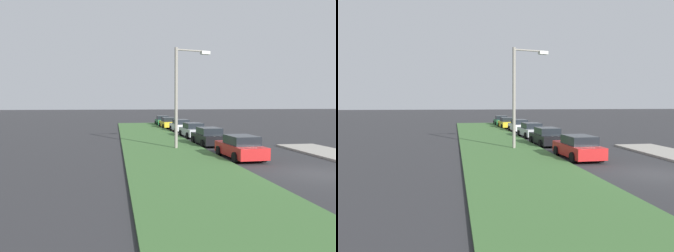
{
  "view_description": "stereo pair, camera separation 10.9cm",
  "coord_description": "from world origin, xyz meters",
  "views": [
    {
      "loc": [
        -14.42,
        9.85,
        3.49
      ],
      "look_at": [
        11.15,
        5.69,
        1.64
      ],
      "focal_mm": 35.15,
      "sensor_mm": 36.0,
      "label": 1
    },
    {
      "loc": [
        -14.44,
        9.74,
        3.49
      ],
      "look_at": [
        11.15,
        5.69,
        1.64
      ],
      "focal_mm": 35.15,
      "sensor_mm": 36.0,
      "label": 2
    }
  ],
  "objects": [
    {
      "name": "parked_car_yellow",
      "position": [
        29.81,
        2.64,
        0.72
      ],
      "size": [
        4.36,
        2.13,
        1.47
      ],
      "rotation": [
        0.0,
        0.0,
        0.03
      ],
      "color": "gold",
      "rests_on": "ground"
    },
    {
      "name": "parked_car_white",
      "position": [
        24.19,
        2.05,
        0.72
      ],
      "size": [
        4.38,
        2.17,
        1.47
      ],
      "rotation": [
        0.0,
        0.0,
        0.04
      ],
      "color": "silver",
      "rests_on": "ground"
    },
    {
      "name": "parked_car_green",
      "position": [
        35.37,
        2.64,
        0.72
      ],
      "size": [
        4.32,
        2.06,
        1.47
      ],
      "rotation": [
        0.0,
        0.0,
        -0.01
      ],
      "color": "#1E6B38",
      "rests_on": "ground"
    },
    {
      "name": "grass_median",
      "position": [
        10.0,
        6.31,
        0.06
      ],
      "size": [
        60.0,
        6.0,
        0.12
      ],
      "primitive_type": "cube",
      "color": "#3D6633",
      "rests_on": "ground"
    },
    {
      "name": "streetlight",
      "position": [
        9.52,
        5.02,
        4.39
      ],
      "size": [
        0.94,
        2.83,
        7.5
      ],
      "color": "gray",
      "rests_on": "ground"
    },
    {
      "name": "parked_car_red",
      "position": [
        4.79,
        2.18,
        0.72
      ],
      "size": [
        4.36,
        2.14,
        1.47
      ],
      "rotation": [
        0.0,
        0.0,
        0.04
      ],
      "color": "red",
      "rests_on": "ground"
    },
    {
      "name": "ground",
      "position": [
        0.0,
        0.0,
        0.0
      ],
      "size": [
        300.0,
        300.0,
        0.0
      ],
      "primitive_type": "plane",
      "color": "#2D2D30"
    },
    {
      "name": "parked_car_black",
      "position": [
        11.29,
        2.33,
        0.72
      ],
      "size": [
        4.36,
        2.13,
        1.47
      ],
      "rotation": [
        0.0,
        0.0,
        0.03
      ],
      "color": "black",
      "rests_on": "ground"
    },
    {
      "name": "parked_car_silver",
      "position": [
        17.53,
        2.14,
        0.72
      ],
      "size": [
        4.38,
        2.18,
        1.47
      ],
      "rotation": [
        0.0,
        0.0,
        0.05
      ],
      "color": "#B2B5BA",
      "rests_on": "ground"
    }
  ]
}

